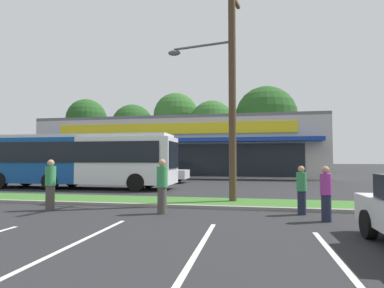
% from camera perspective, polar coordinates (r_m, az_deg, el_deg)
% --- Properties ---
extents(grass_median, '(56.00, 2.20, 0.12)m').
position_cam_1_polar(grass_median, '(13.70, -9.99, -9.93)').
color(grass_median, '#386B28').
rests_on(grass_median, ground_plane).
extents(curb_lip, '(56.00, 0.24, 0.12)m').
position_cam_1_polar(curb_lip, '(12.57, -12.00, -10.57)').
color(curb_lip, gray).
rests_on(curb_lip, ground_plane).
extents(parking_stripe_2, '(0.12, 4.80, 0.01)m').
position_cam_1_polar(parking_stripe_2, '(7.60, -19.65, -16.19)').
color(parking_stripe_2, silver).
rests_on(parking_stripe_2, ground_plane).
extents(parking_stripe_3, '(0.12, 4.80, 0.01)m').
position_cam_1_polar(parking_stripe_3, '(6.72, 1.27, -18.18)').
color(parking_stripe_3, silver).
rests_on(parking_stripe_3, ground_plane).
extents(parking_stripe_4, '(0.12, 4.80, 0.01)m').
position_cam_1_polar(parking_stripe_4, '(6.34, 25.21, -18.90)').
color(parking_stripe_4, silver).
rests_on(parking_stripe_4, ground_plane).
extents(storefront_building, '(28.42, 12.86, 5.92)m').
position_cam_1_polar(storefront_building, '(35.29, -1.47, -0.77)').
color(storefront_building, '#BCB7AD').
rests_on(storefront_building, ground_plane).
extents(tree_far_left, '(5.82, 5.82, 10.55)m').
position_cam_1_polar(tree_far_left, '(49.32, -18.36, 4.24)').
color(tree_far_left, '#473323').
rests_on(tree_far_left, ground_plane).
extents(tree_left, '(5.92, 5.92, 9.49)m').
position_cam_1_polar(tree_left, '(45.91, -10.59, 3.27)').
color(tree_left, '#473323').
rests_on(tree_left, ground_plane).
extents(tree_mid_left, '(6.15, 6.15, 10.83)m').
position_cam_1_polar(tree_mid_left, '(43.96, -2.90, 5.10)').
color(tree_mid_left, '#473323').
rests_on(tree_mid_left, ground_plane).
extents(tree_mid, '(5.69, 5.69, 9.36)m').
position_cam_1_polar(tree_mid, '(41.50, 3.59, 3.84)').
color(tree_mid, '#473323').
rests_on(tree_mid, ground_plane).
extents(tree_mid_right, '(8.10, 8.10, 11.34)m').
position_cam_1_polar(tree_mid_right, '(43.13, 13.12, 4.71)').
color(tree_mid_right, '#473323').
rests_on(tree_mid_right, ground_plane).
extents(utility_pole, '(3.13, 2.38, 9.16)m').
position_cam_1_polar(utility_pole, '(13.32, 6.55, 10.90)').
color(utility_pole, '#4C3826').
rests_on(utility_pole, ground_plane).
extents(city_bus, '(12.31, 2.80, 3.25)m').
position_cam_1_polar(city_bus, '(20.72, -20.03, -2.60)').
color(city_bus, '#144793').
rests_on(city_bus, ground_plane).
extents(car_0, '(4.51, 1.93, 1.62)m').
position_cam_1_polar(car_0, '(31.17, -29.26, -4.13)').
color(car_0, '#B7B7BC').
rests_on(car_0, ground_plane).
extents(car_1, '(4.79, 1.99, 1.40)m').
position_cam_1_polar(car_1, '(24.42, -6.49, -5.14)').
color(car_1, silver).
rests_on(car_1, ground_plane).
extents(pedestrian_near_bench, '(0.32, 0.32, 1.57)m').
position_cam_1_polar(pedestrian_near_bench, '(11.00, 19.02, -7.80)').
color(pedestrian_near_bench, '#1E2338').
rests_on(pedestrian_near_bench, ground_plane).
extents(pedestrian_by_pole, '(0.32, 0.32, 1.59)m').
position_cam_1_polar(pedestrian_by_pole, '(10.04, 22.86, -8.19)').
color(pedestrian_by_pole, '#1E2338').
rests_on(pedestrian_by_pole, ground_plane).
extents(pedestrian_mid, '(0.36, 0.36, 1.77)m').
position_cam_1_polar(pedestrian_mid, '(12.34, -24.02, -6.66)').
color(pedestrian_mid, '#47423D').
rests_on(pedestrian_mid, ground_plane).
extents(pedestrian_far, '(0.36, 0.36, 1.79)m').
position_cam_1_polar(pedestrian_far, '(10.62, -5.38, -7.52)').
color(pedestrian_far, '#47423D').
rests_on(pedestrian_far, ground_plane).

